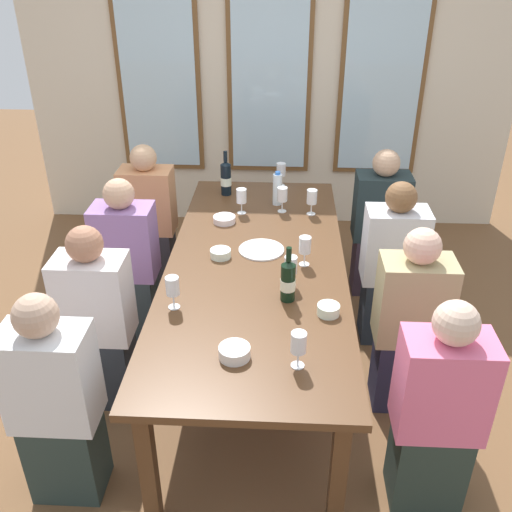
{
  "coord_description": "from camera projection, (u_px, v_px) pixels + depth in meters",
  "views": [
    {
      "loc": [
        0.15,
        -2.78,
        2.34
      ],
      "look_at": [
        0.0,
        -0.02,
        0.79
      ],
      "focal_mm": 39.41,
      "sensor_mm": 36.0,
      "label": 1
    }
  ],
  "objects": [
    {
      "name": "ground_plane",
      "position": [
        256.0,
        363.0,
        3.57
      ],
      "size": [
        12.0,
        12.0,
        0.0
      ],
      "primitive_type": "plane",
      "color": "brown"
    },
    {
      "name": "back_wall_with_windows",
      "position": [
        270.0,
        63.0,
        4.74
      ],
      "size": [
        4.21,
        0.1,
        2.9
      ],
      "color": "beige",
      "rests_on": "ground"
    },
    {
      "name": "dining_table",
      "position": [
        256.0,
        272.0,
        3.24
      ],
      "size": [
        1.01,
        2.45,
        0.74
      ],
      "color": "#53341D",
      "rests_on": "ground"
    },
    {
      "name": "white_plate_0",
      "position": [
        261.0,
        250.0,
        3.33
      ],
      "size": [
        0.27,
        0.27,
        0.01
      ],
      "primitive_type": "cylinder",
      "color": "white",
      "rests_on": "dining_table"
    },
    {
      "name": "wine_bottle_0",
      "position": [
        226.0,
        178.0,
        4.01
      ],
      "size": [
        0.08,
        0.08,
        0.32
      ],
      "color": "black",
      "rests_on": "dining_table"
    },
    {
      "name": "wine_bottle_1",
      "position": [
        288.0,
        280.0,
        2.82
      ],
      "size": [
        0.08,
        0.08,
        0.3
      ],
      "color": "black",
      "rests_on": "dining_table"
    },
    {
      "name": "tasting_bowl_0",
      "position": [
        224.0,
        219.0,
        3.66
      ],
      "size": [
        0.15,
        0.15,
        0.04
      ],
      "primitive_type": "cylinder",
      "color": "white",
      "rests_on": "dining_table"
    },
    {
      "name": "tasting_bowl_1",
      "position": [
        234.0,
        352.0,
        2.46
      ],
      "size": [
        0.14,
        0.14,
        0.05
      ],
      "primitive_type": "cylinder",
      "color": "white",
      "rests_on": "dining_table"
    },
    {
      "name": "tasting_bowl_2",
      "position": [
        221.0,
        253.0,
        3.25
      ],
      "size": [
        0.12,
        0.12,
        0.05
      ],
      "primitive_type": "cylinder",
      "color": "white",
      "rests_on": "dining_table"
    },
    {
      "name": "tasting_bowl_3",
      "position": [
        328.0,
        310.0,
        2.75
      ],
      "size": [
        0.11,
        0.11,
        0.05
      ],
      "primitive_type": "cylinder",
      "color": "white",
      "rests_on": "dining_table"
    },
    {
      "name": "water_bottle",
      "position": [
        277.0,
        189.0,
        3.86
      ],
      "size": [
        0.06,
        0.06,
        0.24
      ],
      "color": "white",
      "rests_on": "dining_table"
    },
    {
      "name": "wine_glass_0",
      "position": [
        312.0,
        198.0,
        3.72
      ],
      "size": [
        0.07,
        0.07,
        0.17
      ],
      "color": "white",
      "rests_on": "dining_table"
    },
    {
      "name": "wine_glass_1",
      "position": [
        305.0,
        246.0,
        3.12
      ],
      "size": [
        0.07,
        0.07,
        0.17
      ],
      "color": "white",
      "rests_on": "dining_table"
    },
    {
      "name": "wine_glass_2",
      "position": [
        282.0,
        195.0,
        3.75
      ],
      "size": [
        0.07,
        0.07,
        0.17
      ],
      "color": "white",
      "rests_on": "dining_table"
    },
    {
      "name": "wine_glass_3",
      "position": [
        299.0,
        343.0,
        2.36
      ],
      "size": [
        0.07,
        0.07,
        0.17
      ],
      "color": "white",
      "rests_on": "dining_table"
    },
    {
      "name": "wine_glass_4",
      "position": [
        173.0,
        287.0,
        2.75
      ],
      "size": [
        0.07,
        0.07,
        0.17
      ],
      "color": "white",
      "rests_on": "dining_table"
    },
    {
      "name": "wine_glass_5",
      "position": [
        291.0,
        266.0,
        2.93
      ],
      "size": [
        0.07,
        0.07,
        0.17
      ],
      "color": "white",
      "rests_on": "dining_table"
    },
    {
      "name": "wine_glass_6",
      "position": [
        281.0,
        170.0,
        4.16
      ],
      "size": [
        0.07,
        0.07,
        0.17
      ],
      "color": "white",
      "rests_on": "dining_table"
    },
    {
      "name": "wine_glass_7",
      "position": [
        241.0,
        197.0,
        3.73
      ],
      "size": [
        0.07,
        0.07,
        0.17
      ],
      "color": "white",
      "rests_on": "dining_table"
    },
    {
      "name": "seated_person_0",
      "position": [
        98.0,
        323.0,
        3.05
      ],
      "size": [
        0.38,
        0.24,
        1.11
      ],
      "color": "#262B33",
      "rests_on": "ground"
    },
    {
      "name": "seated_person_1",
      "position": [
        410.0,
        326.0,
        3.03
      ],
      "size": [
        0.38,
        0.24,
        1.11
      ],
      "color": "#25233A",
      "rests_on": "ground"
    },
    {
      "name": "seated_person_2",
      "position": [
        56.0,
        405.0,
        2.51
      ],
      "size": [
        0.38,
        0.24,
        1.11
      ],
      "color": "#283632",
      "rests_on": "ground"
    },
    {
      "name": "seated_person_3",
      "position": [
        437.0,
        414.0,
        2.47
      ],
      "size": [
        0.38,
        0.24,
        1.11
      ],
      "color": "#28362E",
      "rests_on": "ground"
    },
    {
      "name": "seated_person_4",
      "position": [
        128.0,
        264.0,
        3.61
      ],
      "size": [
        0.38,
        0.24,
        1.11
      ],
      "color": "#2C373C",
      "rests_on": "ground"
    },
    {
      "name": "seated_person_5",
      "position": [
        392.0,
        268.0,
        3.57
      ],
      "size": [
        0.38,
        0.24,
        1.11
      ],
      "color": "#222A35",
      "rests_on": "ground"
    },
    {
      "name": "seated_person_6",
      "position": [
        150.0,
        221.0,
        4.18
      ],
      "size": [
        0.38,
        0.24,
        1.11
      ],
      "color": "#2E2D32",
      "rests_on": "ground"
    },
    {
      "name": "seated_person_7",
      "position": [
        379.0,
        227.0,
        4.08
      ],
      "size": [
        0.38,
        0.24,
        1.11
      ],
      "color": "#392B37",
      "rests_on": "ground"
    }
  ]
}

